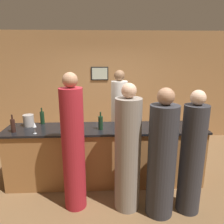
{
  "coord_description": "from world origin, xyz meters",
  "views": [
    {
      "loc": [
        -0.06,
        -3.53,
        2.24
      ],
      "look_at": [
        0.11,
        0.1,
        1.27
      ],
      "focal_mm": 35.0,
      "sensor_mm": 36.0,
      "label": 1
    }
  ],
  "objects_px": {
    "bartender": "(119,121)",
    "guest_0": "(162,159)",
    "wine_bottle_0": "(13,125)",
    "wine_bottle_2": "(42,117)",
    "wine_bottle_1": "(101,123)",
    "guest_2": "(73,148)",
    "guest_1": "(192,158)",
    "ice_bucket": "(29,120)",
    "guest_3": "(128,154)"
  },
  "relations": [
    {
      "from": "guest_1",
      "to": "wine_bottle_1",
      "type": "height_order",
      "value": "guest_1"
    },
    {
      "from": "wine_bottle_2",
      "to": "guest_1",
      "type": "bearing_deg",
      "value": -25.22
    },
    {
      "from": "bartender",
      "to": "wine_bottle_1",
      "type": "xyz_separation_m",
      "value": [
        -0.37,
        -0.78,
        0.23
      ]
    },
    {
      "from": "guest_0",
      "to": "bartender",
      "type": "bearing_deg",
      "value": 106.71
    },
    {
      "from": "guest_3",
      "to": "wine_bottle_2",
      "type": "distance_m",
      "value": 1.76
    },
    {
      "from": "wine_bottle_0",
      "to": "wine_bottle_2",
      "type": "bearing_deg",
      "value": 50.02
    },
    {
      "from": "guest_2",
      "to": "wine_bottle_1",
      "type": "relative_size",
      "value": 6.64
    },
    {
      "from": "guest_2",
      "to": "wine_bottle_0",
      "type": "xyz_separation_m",
      "value": [
        -1.01,
        0.51,
        0.18
      ]
    },
    {
      "from": "guest_1",
      "to": "ice_bucket",
      "type": "relative_size",
      "value": 8.83
    },
    {
      "from": "wine_bottle_0",
      "to": "wine_bottle_1",
      "type": "height_order",
      "value": "wine_bottle_1"
    },
    {
      "from": "wine_bottle_2",
      "to": "guest_3",
      "type": "bearing_deg",
      "value": -34.55
    },
    {
      "from": "guest_2",
      "to": "guest_3",
      "type": "height_order",
      "value": "guest_2"
    },
    {
      "from": "wine_bottle_1",
      "to": "wine_bottle_2",
      "type": "xyz_separation_m",
      "value": [
        -1.05,
        0.36,
        -0.0
      ]
    },
    {
      "from": "guest_2",
      "to": "wine_bottle_2",
      "type": "bearing_deg",
      "value": 125.39
    },
    {
      "from": "guest_0",
      "to": "wine_bottle_1",
      "type": "relative_size",
      "value": 6.05
    },
    {
      "from": "guest_2",
      "to": "bartender",
      "type": "bearing_deg",
      "value": 60.6
    },
    {
      "from": "guest_2",
      "to": "ice_bucket",
      "type": "relative_size",
      "value": 9.91
    },
    {
      "from": "guest_0",
      "to": "wine_bottle_0",
      "type": "bearing_deg",
      "value": 162.39
    },
    {
      "from": "guest_2",
      "to": "wine_bottle_2",
      "type": "relative_size",
      "value": 6.81
    },
    {
      "from": "bartender",
      "to": "wine_bottle_1",
      "type": "height_order",
      "value": "bartender"
    },
    {
      "from": "guest_1",
      "to": "guest_2",
      "type": "relative_size",
      "value": 0.89
    },
    {
      "from": "guest_2",
      "to": "guest_3",
      "type": "bearing_deg",
      "value": -4.1
    },
    {
      "from": "guest_3",
      "to": "bartender",
      "type": "bearing_deg",
      "value": 90.51
    },
    {
      "from": "wine_bottle_0",
      "to": "wine_bottle_1",
      "type": "relative_size",
      "value": 0.96
    },
    {
      "from": "guest_0",
      "to": "wine_bottle_1",
      "type": "distance_m",
      "value": 1.17
    },
    {
      "from": "guest_1",
      "to": "wine_bottle_2",
      "type": "relative_size",
      "value": 6.07
    },
    {
      "from": "guest_3",
      "to": "wine_bottle_0",
      "type": "height_order",
      "value": "guest_3"
    },
    {
      "from": "bartender",
      "to": "wine_bottle_2",
      "type": "relative_size",
      "value": 6.57
    },
    {
      "from": "guest_2",
      "to": "ice_bucket",
      "type": "distance_m",
      "value": 1.2
    },
    {
      "from": "wine_bottle_0",
      "to": "wine_bottle_1",
      "type": "xyz_separation_m",
      "value": [
        1.4,
        0.06,
        0.01
      ]
    },
    {
      "from": "guest_1",
      "to": "guest_2",
      "type": "xyz_separation_m",
      "value": [
        -1.66,
        0.16,
        0.11
      ]
    },
    {
      "from": "wine_bottle_2",
      "to": "ice_bucket",
      "type": "relative_size",
      "value": 1.46
    },
    {
      "from": "bartender",
      "to": "wine_bottle_0",
      "type": "xyz_separation_m",
      "value": [
        -1.77,
        -0.84,
        0.22
      ]
    },
    {
      "from": "guest_3",
      "to": "ice_bucket",
      "type": "distance_m",
      "value": 1.87
    },
    {
      "from": "wine_bottle_1",
      "to": "wine_bottle_2",
      "type": "bearing_deg",
      "value": 160.99
    },
    {
      "from": "bartender",
      "to": "guest_0",
      "type": "bearing_deg",
      "value": 106.71
    },
    {
      "from": "guest_2",
      "to": "wine_bottle_2",
      "type": "distance_m",
      "value": 1.16
    },
    {
      "from": "guest_3",
      "to": "ice_bucket",
      "type": "xyz_separation_m",
      "value": [
        -1.64,
        0.86,
        0.25
      ]
    },
    {
      "from": "bartender",
      "to": "ice_bucket",
      "type": "bearing_deg",
      "value": 18.29
    },
    {
      "from": "wine_bottle_0",
      "to": "wine_bottle_2",
      "type": "relative_size",
      "value": 0.98
    },
    {
      "from": "guest_2",
      "to": "ice_bucket",
      "type": "height_order",
      "value": "guest_2"
    },
    {
      "from": "guest_1",
      "to": "guest_2",
      "type": "height_order",
      "value": "guest_2"
    },
    {
      "from": "guest_0",
      "to": "wine_bottle_2",
      "type": "height_order",
      "value": "guest_0"
    },
    {
      "from": "guest_2",
      "to": "wine_bottle_0",
      "type": "bearing_deg",
      "value": 153.41
    },
    {
      "from": "guest_0",
      "to": "guest_1",
      "type": "bearing_deg",
      "value": 5.17
    },
    {
      "from": "guest_0",
      "to": "wine_bottle_2",
      "type": "xyz_separation_m",
      "value": [
        -1.88,
        1.13,
        0.29
      ]
    },
    {
      "from": "bartender",
      "to": "guest_0",
      "type": "relative_size",
      "value": 1.06
    },
    {
      "from": "wine_bottle_1",
      "to": "ice_bucket",
      "type": "bearing_deg",
      "value": 169.19
    },
    {
      "from": "wine_bottle_1",
      "to": "guest_1",
      "type": "bearing_deg",
      "value": -29.92
    },
    {
      "from": "wine_bottle_0",
      "to": "bartender",
      "type": "bearing_deg",
      "value": 25.27
    }
  ]
}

